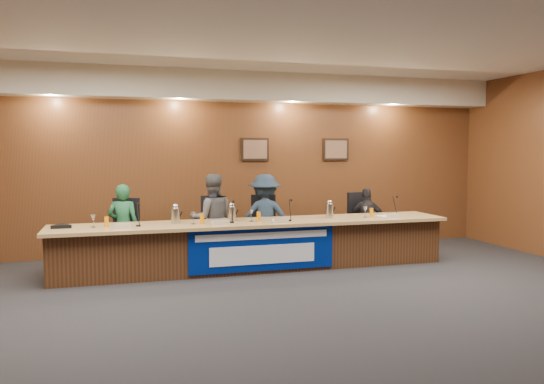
{
  "coord_description": "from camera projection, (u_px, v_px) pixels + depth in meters",
  "views": [
    {
      "loc": [
        -2.05,
        -5.45,
        1.83
      ],
      "look_at": [
        0.34,
        2.67,
        1.17
      ],
      "focal_mm": 35.0,
      "sensor_mm": 36.0,
      "label": 1
    }
  ],
  "objects": [
    {
      "name": "microphone_d",
      "position": [
        394.0,
        216.0,
        8.72
      ],
      "size": [
        0.07,
        0.07,
        0.02
      ],
      "primitive_type": "cylinder",
      "color": "black",
      "rests_on": "dais_top"
    },
    {
      "name": "nameplate_b",
      "position": [
        221.0,
        222.0,
        7.68
      ],
      "size": [
        0.24,
        0.08,
        0.1
      ],
      "primitive_type": "cube",
      "rotation": [
        0.31,
        0.0,
        0.0
      ],
      "color": "white",
      "rests_on": "dais_top"
    },
    {
      "name": "nameplate_a",
      "position": [
        123.0,
        225.0,
        7.35
      ],
      "size": [
        0.24,
        0.08,
        0.1
      ],
      "primitive_type": "cube",
      "rotation": [
        0.31,
        0.0,
        0.0
      ],
      "color": "white",
      "rests_on": "dais_top"
    },
    {
      "name": "panelist_a",
      "position": [
        123.0,
        227.0,
        8.17
      ],
      "size": [
        0.55,
        0.44,
        1.32
      ],
      "primitive_type": "imported",
      "rotation": [
        0.0,
        0.0,
        2.86
      ],
      "color": "#1A5533",
      "rests_on": "floor"
    },
    {
      "name": "water_glass_d",
      "position": [
        365.0,
        212.0,
        8.55
      ],
      "size": [
        0.08,
        0.08,
        0.18
      ],
      "primitive_type": "cylinder",
      "color": "silver",
      "rests_on": "dais_top"
    },
    {
      "name": "office_chair_b",
      "position": [
        211.0,
        233.0,
        8.67
      ],
      "size": [
        0.63,
        0.63,
        0.08
      ],
      "primitive_type": "cube",
      "rotation": [
        0.0,
        0.0,
        -0.39
      ],
      "color": "black",
      "rests_on": "floor"
    },
    {
      "name": "nameplate_d",
      "position": [
        393.0,
        215.0,
        8.46
      ],
      "size": [
        0.24,
        0.08,
        0.1
      ],
      "primitive_type": "cube",
      "rotation": [
        0.31,
        0.0,
        0.0
      ],
      "color": "white",
      "rests_on": "dais_top"
    },
    {
      "name": "banner",
      "position": [
        263.0,
        249.0,
        7.8
      ],
      "size": [
        2.2,
        0.02,
        0.65
      ],
      "primitive_type": "cube",
      "color": "navy",
      "rests_on": "dais_body"
    },
    {
      "name": "panelist_b",
      "position": [
        212.0,
        219.0,
        8.55
      ],
      "size": [
        0.72,
        0.57,
        1.46
      ],
      "primitive_type": "imported",
      "rotation": [
        0.0,
        0.0,
        3.11
      ],
      "color": "#4D4D52",
      "rests_on": "floor"
    },
    {
      "name": "wall_photo_right",
      "position": [
        336.0,
        149.0,
        10.15
      ],
      "size": [
        0.52,
        0.04,
        0.42
      ],
      "primitive_type": "cube",
      "color": "black",
      "rests_on": "wall_back"
    },
    {
      "name": "dais_body",
      "position": [
        256.0,
        246.0,
        8.2
      ],
      "size": [
        6.0,
        0.8,
        0.7
      ],
      "primitive_type": "cube",
      "color": "#442614",
      "rests_on": "floor"
    },
    {
      "name": "panelist_c",
      "position": [
        265.0,
        217.0,
        8.8
      ],
      "size": [
        1.02,
        0.71,
        1.44
      ],
      "primitive_type": "imported",
      "rotation": [
        0.0,
        0.0,
        2.94
      ],
      "color": "#1B2B3D",
      "rests_on": "floor"
    },
    {
      "name": "carafe_right",
      "position": [
        330.0,
        211.0,
        8.47
      ],
      "size": [
        0.12,
        0.12,
        0.23
      ],
      "primitive_type": "cylinder",
      "color": "silver",
      "rests_on": "dais_top"
    },
    {
      "name": "carafe_mid",
      "position": [
        232.0,
        214.0,
        8.1
      ],
      "size": [
        0.13,
        0.13,
        0.22
      ],
      "primitive_type": "cylinder",
      "color": "silver",
      "rests_on": "dais_top"
    },
    {
      "name": "banner_text_upper",
      "position": [
        263.0,
        236.0,
        7.78
      ],
      "size": [
        2.0,
        0.01,
        0.1
      ],
      "primitive_type": "cube",
      "color": "silver",
      "rests_on": "banner"
    },
    {
      "name": "banner_text_lower",
      "position": [
        263.0,
        255.0,
        7.8
      ],
      "size": [
        1.6,
        0.01,
        0.28
      ],
      "primitive_type": "cube",
      "color": "silver",
      "rests_on": "banner"
    },
    {
      "name": "nameplate_c",
      "position": [
        281.0,
        220.0,
        7.94
      ],
      "size": [
        0.24,
        0.08,
        0.1
      ],
      "primitive_type": "cube",
      "rotation": [
        0.31,
        0.0,
        0.0
      ],
      "color": "white",
      "rests_on": "dais_top"
    },
    {
      "name": "juice_glass_d",
      "position": [
        371.0,
        213.0,
        8.57
      ],
      "size": [
        0.06,
        0.06,
        0.15
      ],
      "primitive_type": "cylinder",
      "color": "orange",
      "rests_on": "dais_top"
    },
    {
      "name": "soffit",
      "position": [
        236.0,
        87.0,
        9.29
      ],
      "size": [
        10.0,
        0.5,
        0.5
      ],
      "primitive_type": "cube",
      "color": "beige",
      "rests_on": "wall_back"
    },
    {
      "name": "wall_photo_left",
      "position": [
        255.0,
        149.0,
        9.7
      ],
      "size": [
        0.52,
        0.04,
        0.42
      ],
      "primitive_type": "cube",
      "color": "black",
      "rests_on": "wall_back"
    },
    {
      "name": "office_chair_d",
      "position": [
        364.0,
        226.0,
        9.45
      ],
      "size": [
        0.54,
        0.54,
        0.08
      ],
      "primitive_type": "cube",
      "rotation": [
        0.0,
        0.0,
        0.12
      ],
      "color": "black",
      "rests_on": "floor"
    },
    {
      "name": "juice_glass_b",
      "position": [
        202.0,
        219.0,
        7.81
      ],
      "size": [
        0.06,
        0.06,
        0.15
      ],
      "primitive_type": "cylinder",
      "color": "orange",
      "rests_on": "dais_top"
    },
    {
      "name": "ceiling",
      "position": [
        312.0,
        23.0,
        5.68
      ],
      "size": [
        10.0,
        8.0,
        0.04
      ],
      "primitive_type": "cube",
      "color": "silver",
      "rests_on": "wall_back"
    },
    {
      "name": "juice_glass_c",
      "position": [
        259.0,
        217.0,
        8.08
      ],
      "size": [
        0.06,
        0.06,
        0.15
      ],
      "primitive_type": "cylinder",
      "color": "orange",
      "rests_on": "dais_top"
    },
    {
      "name": "water_glass_a",
      "position": [
        93.0,
        221.0,
        7.43
      ],
      "size": [
        0.08,
        0.08,
        0.18
      ],
      "primitive_type": "cylinder",
      "color": "silver",
      "rests_on": "dais_top"
    },
    {
      "name": "panelist_d",
      "position": [
        367.0,
        221.0,
        9.34
      ],
      "size": [
        0.74,
        0.54,
        1.17
      ],
      "primitive_type": "imported",
      "rotation": [
        0.0,
        0.0,
        2.72
      ],
      "color": "black",
      "rests_on": "floor"
    },
    {
      "name": "water_glass_c",
      "position": [
        251.0,
        216.0,
        8.05
      ],
      "size": [
        0.08,
        0.08,
        0.18
      ],
      "primitive_type": "cylinder",
      "color": "silver",
      "rests_on": "dais_top"
    },
    {
      "name": "microphone_a",
      "position": [
        138.0,
        226.0,
        7.55
      ],
      "size": [
        0.07,
        0.07,
        0.02
      ],
      "primitive_type": "cylinder",
      "color": "black",
      "rests_on": "dais_top"
    },
    {
      "name": "wall_back",
      "position": [
        233.0,
        163.0,
        9.63
      ],
      "size": [
        10.0,
        0.04,
        3.2
      ],
      "primitive_type": "cube",
      "color": "#593119",
      "rests_on": "floor"
    },
    {
      "name": "microphone_c",
      "position": [
        289.0,
        220.0,
        8.14
      ],
      "size": [
        0.07,
        0.07,
        0.02
      ],
      "primitive_type": "cylinder",
      "color": "black",
      "rests_on": "dais_top"
    },
    {
      "name": "speakerphone",
      "position": [
        62.0,
        226.0,
        7.4
      ],
      "size": [
        0.32,
        0.32,
        0.05
      ],
      "primitive_type": "cylinder",
      "color": "black",
      "rests_on": "dais_top"
    },
    {
      "name": "water_glass_b",
      "position": [
        193.0,
        218.0,
        7.77
      ],
      "size": [
        0.08,
        0.08,
        0.18
      ],
      "primitive_type": "cylinder",
      "color": "silver",
      "rests_on": "dais_top"
    },
    {
      "name": "dais_top",
      "position": [
        257.0,
        223.0,
        8.13
      ],
      "size": [
        6.1,
        0.95,
        0.05
      ],
      "primitive_type": "cube",
      "color": "tan",
      "rests_on": "dais_body"
    },
    {
      "name": "juice_glass_a",
      "position": [
        106.0,
        222.0,
        7.48
      ],
      "size": [
        0.06,
        0.06,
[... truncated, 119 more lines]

